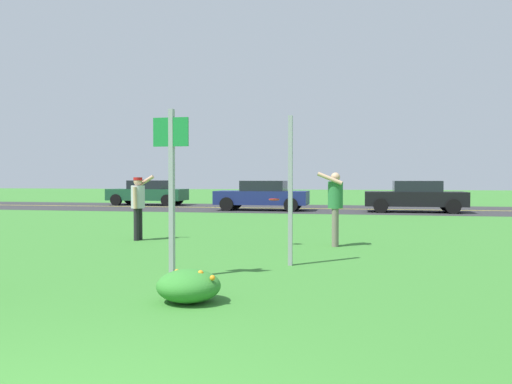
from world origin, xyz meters
name	(u,v)px	position (x,y,z in m)	size (l,w,h in m)	color
ground_plane	(290,233)	(0.00, 12.13, 0.00)	(120.00, 120.00, 0.00)	#387A2D
highway_strip	(322,209)	(0.00, 24.26, 0.00)	(120.00, 8.02, 0.01)	#2D2D30
highway_center_stripe	(322,209)	(0.00, 24.26, 0.01)	(120.00, 0.16, 0.00)	yellow
daylily_clump_mid_left	(189,286)	(-0.12, 3.76, 0.21)	(0.81, 0.76, 0.41)	#337F2D
sign_post_near_path	(172,176)	(-0.86, 5.14, 1.58)	(0.56, 0.10, 2.60)	#93969B
sign_post_by_roadside	(290,191)	(0.75, 6.75, 1.33)	(0.07, 0.10, 2.66)	#93969B
person_thrower_red_cap_gray_shirt	(138,202)	(-3.51, 9.72, 0.96)	(0.53, 0.49, 1.64)	#B2B2B7
person_catcher_green_shirt	(335,202)	(1.40, 9.53, 1.01)	(0.57, 0.49, 1.70)	#287038
frisbee_red	(274,200)	(0.02, 9.30, 1.06)	(0.24, 0.24, 0.07)	red
car_black_center_left	(415,196)	(4.40, 22.46, 0.74)	(4.50, 2.00, 1.45)	black
car_navy_center_right	(262,195)	(-2.79, 22.46, 0.74)	(4.50, 2.00, 1.45)	navy
car_dark_green_rightmost	(148,192)	(-10.34, 26.07, 0.74)	(4.50, 2.00, 1.45)	#194C2D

